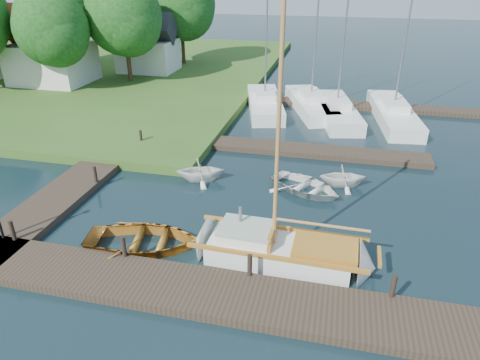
% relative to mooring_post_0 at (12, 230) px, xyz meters
% --- Properties ---
extents(ground, '(160.00, 160.00, 0.00)m').
position_rel_mooring_post_0_xyz_m(ground, '(7.50, 5.00, -0.70)').
color(ground, black).
rests_on(ground, ground).
extents(near_dock, '(18.00, 2.20, 0.30)m').
position_rel_mooring_post_0_xyz_m(near_dock, '(7.50, -1.00, -0.55)').
color(near_dock, '#31261C').
rests_on(near_dock, ground).
extents(left_dock, '(2.20, 18.00, 0.30)m').
position_rel_mooring_post_0_xyz_m(left_dock, '(-0.50, 7.00, -0.55)').
color(left_dock, '#31261C').
rests_on(left_dock, ground).
extents(far_dock, '(14.00, 1.60, 0.30)m').
position_rel_mooring_post_0_xyz_m(far_dock, '(9.50, 11.50, -0.55)').
color(far_dock, '#31261C').
rests_on(far_dock, ground).
extents(pontoon, '(30.00, 1.60, 0.30)m').
position_rel_mooring_post_0_xyz_m(pontoon, '(17.50, 21.00, -0.55)').
color(pontoon, '#31261C').
rests_on(pontoon, ground).
extents(shore, '(50.00, 40.00, 0.50)m').
position_rel_mooring_post_0_xyz_m(shore, '(-20.50, 27.00, -0.45)').
color(shore, '#345A1D').
rests_on(shore, ground).
extents(mooring_post_0, '(0.16, 0.16, 0.80)m').
position_rel_mooring_post_0_xyz_m(mooring_post_0, '(0.00, 0.00, 0.00)').
color(mooring_post_0, black).
rests_on(mooring_post_0, near_dock).
extents(mooring_post_1, '(0.16, 0.16, 0.80)m').
position_rel_mooring_post_0_xyz_m(mooring_post_1, '(4.50, 0.00, 0.00)').
color(mooring_post_1, black).
rests_on(mooring_post_1, near_dock).
extents(mooring_post_2, '(0.16, 0.16, 0.80)m').
position_rel_mooring_post_0_xyz_m(mooring_post_2, '(9.00, 0.00, 0.00)').
color(mooring_post_2, black).
rests_on(mooring_post_2, near_dock).
extents(mooring_post_3, '(0.16, 0.16, 0.80)m').
position_rel_mooring_post_0_xyz_m(mooring_post_3, '(13.50, 0.00, 0.00)').
color(mooring_post_3, black).
rests_on(mooring_post_3, near_dock).
extents(mooring_post_4, '(0.16, 0.16, 0.80)m').
position_rel_mooring_post_0_xyz_m(mooring_post_4, '(0.50, 5.00, 0.00)').
color(mooring_post_4, black).
rests_on(mooring_post_4, left_dock).
extents(mooring_post_5, '(0.16, 0.16, 0.80)m').
position_rel_mooring_post_0_xyz_m(mooring_post_5, '(0.50, 10.00, 0.00)').
color(mooring_post_5, black).
rests_on(mooring_post_5, left_dock).
extents(sailboat, '(7.19, 2.13, 9.83)m').
position_rel_mooring_post_0_xyz_m(sailboat, '(9.92, 1.45, -0.36)').
color(sailboat, white).
rests_on(sailboat, ground).
extents(dinghy, '(4.76, 3.76, 0.89)m').
position_rel_mooring_post_0_xyz_m(dinghy, '(4.74, 1.03, -0.25)').
color(dinghy, '#94561E').
rests_on(dinghy, ground).
extents(tender_b, '(2.89, 2.67, 1.26)m').
position_rel_mooring_post_0_xyz_m(tender_b, '(5.09, 6.86, -0.07)').
color(tender_b, white).
rests_on(tender_b, ground).
extents(tender_c, '(4.27, 3.87, 0.72)m').
position_rel_mooring_post_0_xyz_m(tender_c, '(10.20, 6.88, -0.34)').
color(tender_c, white).
rests_on(tender_c, ground).
extents(tender_d, '(2.52, 2.27, 1.18)m').
position_rel_mooring_post_0_xyz_m(tender_d, '(11.90, 7.87, -0.11)').
color(tender_d, white).
rests_on(tender_d, ground).
extents(marina_boat_0, '(4.10, 8.20, 12.08)m').
position_rel_mooring_post_0_xyz_m(marina_boat_0, '(6.09, 18.92, -0.12)').
color(marina_boat_0, white).
rests_on(marina_boat_0, ground).
extents(marina_boat_1, '(4.63, 8.10, 11.18)m').
position_rel_mooring_post_0_xyz_m(marina_boat_1, '(9.37, 19.55, -0.13)').
color(marina_boat_1, white).
rests_on(marina_boat_1, ground).
extents(marina_boat_2, '(3.82, 8.33, 12.06)m').
position_rel_mooring_post_0_xyz_m(marina_boat_2, '(11.25, 18.29, -0.12)').
color(marina_boat_2, white).
rests_on(marina_boat_2, ground).
extents(marina_boat_3, '(3.20, 9.11, 12.13)m').
position_rel_mooring_post_0_xyz_m(marina_boat_3, '(15.02, 18.63, -0.12)').
color(marina_boat_3, white).
rests_on(marina_boat_3, ground).
extents(house_a, '(6.30, 5.00, 6.29)m').
position_rel_mooring_post_0_xyz_m(house_a, '(-12.50, 21.00, 2.26)').
color(house_a, silver).
rests_on(house_a, shore).
extents(house_c, '(5.25, 4.00, 5.28)m').
position_rel_mooring_post_0_xyz_m(house_c, '(-6.50, 27.00, 1.88)').
color(house_c, silver).
rests_on(house_c, shore).
extents(tree_2, '(5.83, 5.75, 7.82)m').
position_rel_mooring_post_0_xyz_m(tree_2, '(-10.50, 19.05, 4.55)').
color(tree_2, '#332114').
rests_on(tree_2, shore).
extents(tree_3, '(6.41, 6.38, 8.74)m').
position_rel_mooring_post_0_xyz_m(tree_3, '(-6.50, 23.05, 5.11)').
color(tree_3, '#332114').
rests_on(tree_3, shore).
extents(tree_4, '(7.01, 7.01, 9.66)m').
position_rel_mooring_post_0_xyz_m(tree_4, '(-14.50, 27.05, 5.67)').
color(tree_4, '#332114').
rests_on(tree_4, shore).
extents(tree_7, '(6.83, 6.83, 9.38)m').
position_rel_mooring_post_0_xyz_m(tree_7, '(-4.50, 31.05, 5.50)').
color(tree_7, '#332114').
rests_on(tree_7, shore).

